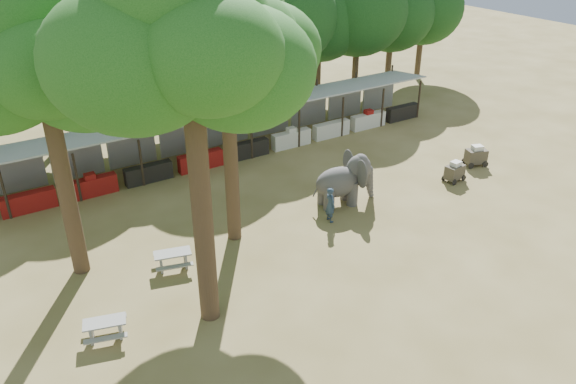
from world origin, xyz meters
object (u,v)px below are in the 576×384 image
yard_tree_center (181,40)px  elephant (345,180)px  yard_tree_left (32,54)px  cart_front (455,171)px  yard_tree_back (218,28)px  handler (330,205)px  cart_back (476,156)px  picnic_table_far (173,258)px  picnic_table_near (105,327)px

yard_tree_center → elephant: 12.53m
yard_tree_left → cart_front: (17.86, -2.32, -7.68)m
yard_tree_back → handler: 8.93m
yard_tree_back → cart_back: yard_tree_back is taller
cart_back → yard_tree_left: bearing=-165.9°
handler → picnic_table_far: bearing=93.1°
yard_tree_left → yard_tree_center: size_ratio=0.92×
handler → picnic_table_far: handler is taller
elephant → cart_front: size_ratio=2.70×
yard_tree_back → picnic_table_far: 8.63m
yard_tree_left → handler: bearing=-12.2°
elephant → yard_tree_left: bearing=-175.7°
yard_tree_center → handler: (7.27, 2.77, -8.41)m
elephant → cart_front: 6.16m
yard_tree_left → cart_back: 21.65m
yard_tree_left → cart_front: bearing=-7.4°
picnic_table_far → cart_front: (14.71, -0.41, 0.07)m
yard_tree_back → picnic_table_far: bearing=-162.3°
handler → cart_front: bearing=-85.1°
picnic_table_near → picnic_table_far: bearing=53.1°
handler → cart_back: (9.92, 0.60, -0.25)m
yard_tree_center → handler: 11.46m
handler → picnic_table_near: size_ratio=1.00×
yard_tree_center → yard_tree_back: size_ratio=1.06×
yard_tree_left → yard_tree_back: bearing=-9.5°
elephant → picnic_table_near: 12.41m
cart_front → cart_back: size_ratio=0.86×
handler → cart_back: size_ratio=1.21×
picnic_table_near → cart_back: size_ratio=1.20×
yard_tree_center → elephant: size_ratio=3.88×
yard_tree_back → elephant: (5.83, -0.22, -7.38)m
picnic_table_far → elephant: bearing=19.6°
yard_tree_center → picnic_table_near: size_ratio=7.54×
cart_front → handler: bearing=172.3°
yard_tree_back → elephant: size_ratio=3.66×
elephant → picnic_table_near: (-11.97, -3.18, -0.73)m
elephant → picnic_table_near: bearing=-155.0°
elephant → cart_back: size_ratio=2.33×
picnic_table_far → cart_back: size_ratio=1.24×
elephant → handler: bearing=-137.0°
picnic_table_far → cart_front: 14.72m
yard_tree_back → picnic_table_far: (-2.85, -0.91, -8.09)m
yard_tree_center → yard_tree_back: bearing=53.1°
elephant → cart_front: (6.03, -1.10, -0.64)m
elephant → cart_back: bearing=7.4°
picnic_table_far → cart_front: bearing=13.5°
yard_tree_center → cart_back: size_ratio=9.04×
picnic_table_near → cart_front: size_ratio=1.39×
yard_tree_back → picnic_table_near: 10.73m
picnic_table_near → cart_front: 18.12m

